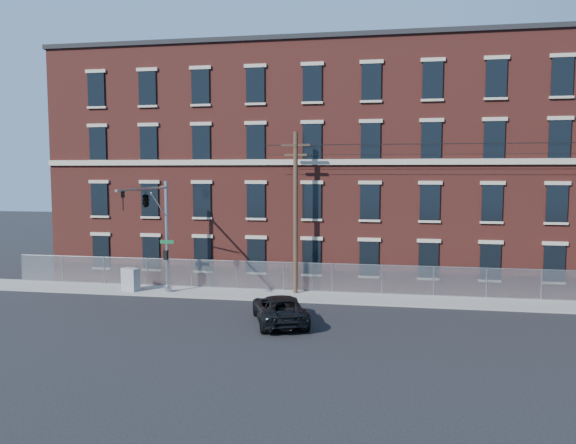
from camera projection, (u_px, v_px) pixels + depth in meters
The scene contains 8 objects.
ground at pixel (242, 316), 29.54m from camera, with size 140.00×140.00×0.00m, color black.
sidewalk at pixel (462, 302), 32.37m from camera, with size 65.00×3.00×0.12m, color gray.
mill_building at pixel (449, 166), 40.40m from camera, with size 55.30×14.32×16.30m.
chain_link_fence at pixel (460, 281), 33.55m from camera, with size 59.06×0.06×1.85m.
traffic_signal_mast at pixel (151, 211), 32.23m from camera, with size 0.90×6.75×7.00m.
utility_pole_near at pixel (296, 210), 34.21m from camera, with size 1.80×0.28×10.00m.
pickup_truck at pixel (279, 309), 28.17m from camera, with size 2.38×5.16×1.43m, color black.
utility_cabinet at pixel (131, 279), 35.29m from camera, with size 1.15×0.58×1.44m, color gray.
Camera 1 is at (7.45, -28.10, 7.65)m, focal length 34.52 mm.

